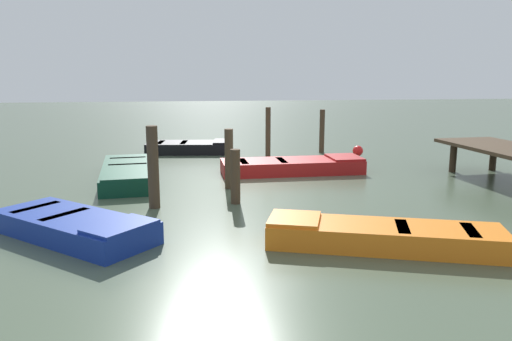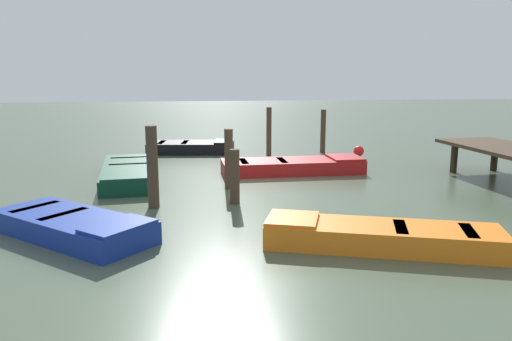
{
  "view_description": "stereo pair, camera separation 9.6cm",
  "coord_description": "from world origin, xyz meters",
  "views": [
    {
      "loc": [
        13.03,
        -1.8,
        2.95
      ],
      "look_at": [
        0.0,
        0.0,
        0.35
      ],
      "focal_mm": 34.75,
      "sensor_mm": 36.0,
      "label": 1
    },
    {
      "loc": [
        13.04,
        -1.7,
        2.95
      ],
      "look_at": [
        0.0,
        0.0,
        0.35
      ],
      "focal_mm": 34.75,
      "sensor_mm": 36.0,
      "label": 2
    }
  ],
  "objects": [
    {
      "name": "mooring_piling_far_left",
      "position": [
        2.16,
        -2.58,
        0.91
      ],
      "size": [
        0.25,
        0.25,
        1.83
      ],
      "primitive_type": "cylinder",
      "color": "#423323",
      "rests_on": "ground_plane"
    },
    {
      "name": "mooring_piling_near_right",
      "position": [
        2.05,
        -0.76,
        0.63
      ],
      "size": [
        0.22,
        0.22,
        1.26
      ],
      "primitive_type": "cylinder",
      "color": "#423323",
      "rests_on": "ground_plane"
    },
    {
      "name": "rowboat_red",
      "position": [
        -1.25,
        1.3,
        0.22
      ],
      "size": [
        1.41,
        4.22,
        0.46
      ],
      "rotation": [
        0.0,
        0.0,
        1.59
      ],
      "color": "maroon",
      "rests_on": "ground_plane"
    },
    {
      "name": "ground_plane",
      "position": [
        0.0,
        0.0,
        0.0
      ],
      "size": [
        80.0,
        80.0,
        0.0
      ],
      "primitive_type": "plane",
      "color": "#475642"
    },
    {
      "name": "mooring_piling_mid_left",
      "position": [
        -4.89,
        3.17,
        0.81
      ],
      "size": [
        0.19,
        0.19,
        1.61
      ],
      "primitive_type": "cylinder",
      "color": "#423323",
      "rests_on": "ground_plane"
    },
    {
      "name": "rowboat_orange",
      "position": [
        5.3,
        1.45,
        0.22
      ],
      "size": [
        2.25,
        4.09,
        0.46
      ],
      "rotation": [
        0.0,
        0.0,
        4.39
      ],
      "color": "orange",
      "rests_on": "ground_plane"
    },
    {
      "name": "mooring_piling_mid_right",
      "position": [
        0.52,
        -0.77,
        0.78
      ],
      "size": [
        0.22,
        0.22,
        1.55
      ],
      "primitive_type": "cylinder",
      "color": "#423323",
      "rests_on": "ground_plane"
    },
    {
      "name": "marker_buoy",
      "position": [
        -3.24,
        4.0,
        0.29
      ],
      "size": [
        0.36,
        0.36,
        0.48
      ],
      "color": "#262626",
      "rests_on": "ground_plane"
    },
    {
      "name": "rowboat_black",
      "position": [
        -5.5,
        -1.7,
        0.22
      ],
      "size": [
        1.76,
        3.31,
        0.46
      ],
      "rotation": [
        0.0,
        0.0,
        1.45
      ],
      "color": "black",
      "rests_on": "ground_plane"
    },
    {
      "name": "rowboat_dark_green",
      "position": [
        -0.84,
        -3.5,
        0.22
      ],
      "size": [
        4.25,
        1.78,
        0.46
      ],
      "rotation": [
        0.0,
        0.0,
        0.1
      ],
      "color": "#0C3823",
      "rests_on": "ground_plane"
    },
    {
      "name": "rowboat_blue",
      "position": [
        4.03,
        -3.89,
        0.22
      ],
      "size": [
        3.11,
        3.29,
        0.46
      ],
      "rotation": [
        0.0,
        0.0,
        0.85
      ],
      "color": "navy",
      "rests_on": "ground_plane"
    },
    {
      "name": "mooring_piling_near_left",
      "position": [
        -4.15,
        1.0,
        0.88
      ],
      "size": [
        0.18,
        0.18,
        1.77
      ],
      "primitive_type": "cylinder",
      "color": "#423323",
      "rests_on": "ground_plane"
    }
  ]
}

